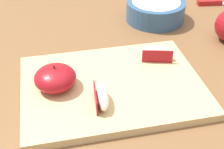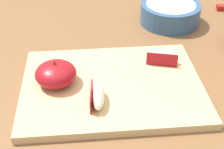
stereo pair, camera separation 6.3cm
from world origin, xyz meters
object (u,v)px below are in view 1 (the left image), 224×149
apple_wedge_back (157,54)px  ceramic_fruit_bowl (155,10)px  apple_wedge_left (102,97)px  apple_half_skin_up (55,78)px  cutting_board (112,86)px  paring_knife (214,2)px

apple_wedge_back → ceramic_fruit_bowl: bearing=72.4°
apple_wedge_left → ceramic_fruit_bowl: size_ratio=0.45×
apple_wedge_left → apple_wedge_back: (0.14, 0.12, 0.00)m
apple_half_skin_up → apple_wedge_left: apple_half_skin_up is taller
ceramic_fruit_bowl → cutting_board: bearing=-123.2°
apple_wedge_back → paring_knife: (0.27, 0.27, -0.02)m
apple_wedge_left → ceramic_fruit_bowl: ceramic_fruit_bowl is taller
cutting_board → apple_wedge_back: apple_wedge_back is taller
apple_half_skin_up → cutting_board: bearing=-5.3°
cutting_board → paring_knife: size_ratio=2.14×
apple_wedge_back → paring_knife: apple_wedge_back is taller
paring_knife → cutting_board: bearing=-139.0°
apple_wedge_left → apple_wedge_back: 0.18m
apple_wedge_left → paring_knife: size_ratio=0.43×
cutting_board → ceramic_fruit_bowl: size_ratio=2.24×
apple_wedge_left → apple_half_skin_up: bearing=139.2°
apple_wedge_left → ceramic_fruit_bowl: (0.21, 0.33, -0.00)m
paring_knife → apple_wedge_left: bearing=-136.8°
cutting_board → apple_half_skin_up: (-0.11, 0.01, 0.03)m
apple_half_skin_up → apple_wedge_back: bearing=13.1°
apple_half_skin_up → ceramic_fruit_bowl: apple_half_skin_up is taller
apple_wedge_back → ceramic_fruit_bowl: size_ratio=0.46×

